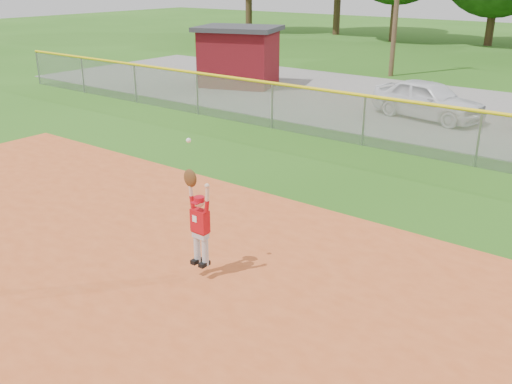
% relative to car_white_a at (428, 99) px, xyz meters
% --- Properties ---
extents(ground, '(120.00, 120.00, 0.00)m').
position_rel_car_white_a_xyz_m(ground, '(3.08, -14.34, -0.70)').
color(ground, '#285A14').
rests_on(ground, ground).
extents(car_white_a, '(4.20, 2.33, 1.35)m').
position_rel_car_white_a_xyz_m(car_white_a, '(0.00, 0.00, 0.00)').
color(car_white_a, silver).
rests_on(car_white_a, parking_strip).
extents(utility_shed, '(4.23, 3.75, 2.64)m').
position_rel_car_white_a_xyz_m(utility_shed, '(-9.22, 0.87, 0.64)').
color(utility_shed, '#560C11').
rests_on(utility_shed, ground).
extents(outfield_fence, '(40.06, 0.10, 1.55)m').
position_rel_car_white_a_xyz_m(outfield_fence, '(3.08, -4.34, 0.18)').
color(outfield_fence, gray).
rests_on(outfield_fence, ground).
extents(ballplayer, '(0.54, 0.23, 2.15)m').
position_rel_car_white_a_xyz_m(ballplayer, '(1.29, -13.14, 0.38)').
color(ballplayer, silver).
rests_on(ballplayer, ground).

